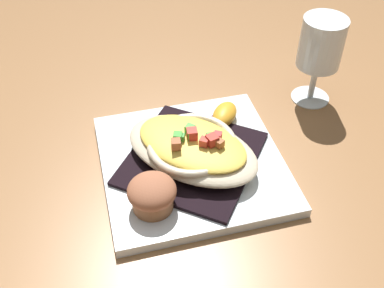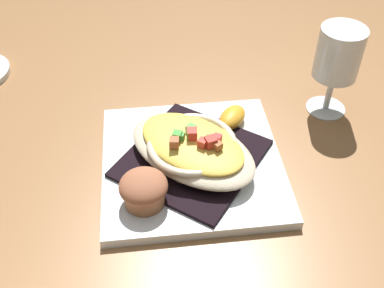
# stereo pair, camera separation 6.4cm
# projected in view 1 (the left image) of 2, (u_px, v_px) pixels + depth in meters

# --- Properties ---
(ground_plane) EXTENTS (2.60, 2.60, 0.00)m
(ground_plane) POSITION_uv_depth(u_px,v_px,m) (192.00, 167.00, 0.67)
(ground_plane) COLOR #90623C
(square_plate) EXTENTS (0.25, 0.25, 0.02)m
(square_plate) POSITION_uv_depth(u_px,v_px,m) (192.00, 163.00, 0.67)
(square_plate) COLOR white
(square_plate) RESTS_ON ground_plane
(folded_napkin) EXTENTS (0.24, 0.24, 0.01)m
(folded_napkin) POSITION_uv_depth(u_px,v_px,m) (192.00, 158.00, 0.66)
(folded_napkin) COLOR black
(folded_napkin) RESTS_ON square_plate
(gratin_dish) EXTENTS (0.22, 0.22, 0.05)m
(gratin_dish) POSITION_uv_depth(u_px,v_px,m) (192.00, 146.00, 0.64)
(gratin_dish) COLOR beige
(gratin_dish) RESTS_ON folded_napkin
(muffin) EXTENTS (0.06, 0.06, 0.05)m
(muffin) POSITION_uv_depth(u_px,v_px,m) (152.00, 194.00, 0.58)
(muffin) COLOR #985F3B
(muffin) RESTS_ON square_plate
(orange_garnish) EXTENTS (0.07, 0.07, 0.03)m
(orange_garnish) POSITION_uv_depth(u_px,v_px,m) (223.00, 116.00, 0.71)
(orange_garnish) COLOR #4F1A64
(orange_garnish) RESTS_ON square_plate
(stemmed_glass) EXTENTS (0.07, 0.07, 0.15)m
(stemmed_glass) POSITION_uv_depth(u_px,v_px,m) (321.00, 48.00, 0.72)
(stemmed_glass) COLOR white
(stemmed_glass) RESTS_ON ground_plane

